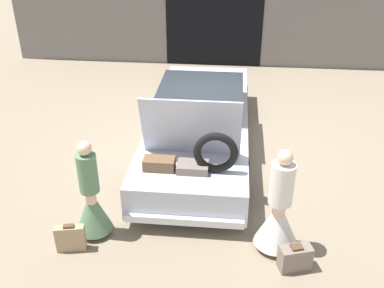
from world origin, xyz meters
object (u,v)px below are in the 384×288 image
object	(u,v)px
person_left	(92,202)
suitcase_beside_right_person	(295,258)
car	(199,122)
person_right	(278,215)
suitcase_beside_left_person	(71,238)

from	to	relation	value
person_left	suitcase_beside_right_person	distance (m)	3.03
car	person_right	distance (m)	3.16
suitcase_beside_right_person	car	bearing A→B (deg)	116.04
car	suitcase_beside_left_person	size ratio (longest dim) A/B	12.29
car	person_left	bearing A→B (deg)	-115.98
suitcase_beside_right_person	suitcase_beside_left_person	bearing A→B (deg)	178.95
car	suitcase_beside_left_person	bearing A→B (deg)	-116.42
person_right	suitcase_beside_left_person	world-z (taller)	person_right
suitcase_beside_left_person	suitcase_beside_right_person	world-z (taller)	suitcase_beside_left_person
car	person_left	xyz separation A→B (m)	(-1.37, -2.81, 0.01)
person_right	suitcase_beside_left_person	size ratio (longest dim) A/B	3.66
suitcase_beside_left_person	suitcase_beside_right_person	distance (m)	3.20
suitcase_beside_left_person	car	bearing A→B (deg)	63.58
person_left	person_right	xyz separation A→B (m)	(2.73, -0.04, 0.01)
suitcase_beside_right_person	person_left	bearing A→B (deg)	171.07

